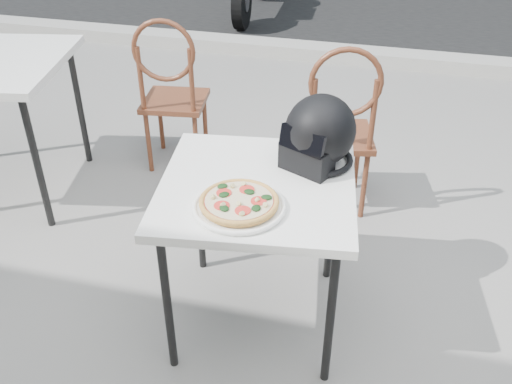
% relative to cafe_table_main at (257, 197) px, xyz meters
% --- Properties ---
extents(ground, '(80.00, 80.00, 0.00)m').
position_rel_cafe_table_main_xyz_m(ground, '(0.37, 0.36, -0.65)').
color(ground, gray).
rests_on(ground, ground).
extents(curb, '(30.00, 0.25, 0.12)m').
position_rel_cafe_table_main_xyz_m(curb, '(0.37, 3.36, -0.59)').
color(curb, '#ACAAA1').
rests_on(curb, ground).
extents(cafe_table_main, '(0.85, 0.85, 0.72)m').
position_rel_cafe_table_main_xyz_m(cafe_table_main, '(0.00, 0.00, 0.00)').
color(cafe_table_main, white).
rests_on(cafe_table_main, ground).
extents(plate, '(0.37, 0.37, 0.02)m').
position_rel_cafe_table_main_xyz_m(plate, '(-0.02, -0.18, 0.07)').
color(plate, white).
rests_on(plate, cafe_table_main).
extents(pizza, '(0.31, 0.31, 0.04)m').
position_rel_cafe_table_main_xyz_m(pizza, '(-0.02, -0.18, 0.10)').
color(pizza, tan).
rests_on(pizza, plate).
extents(helmet, '(0.38, 0.38, 0.29)m').
position_rel_cafe_table_main_xyz_m(helmet, '(0.20, 0.21, 0.19)').
color(helmet, black).
rests_on(helmet, cafe_table_main).
extents(cafe_chair_main, '(0.46, 0.46, 0.99)m').
position_rel_cafe_table_main_xyz_m(cafe_chair_main, '(0.21, 0.94, -0.10)').
color(cafe_chair_main, brown).
rests_on(cafe_chair_main, ground).
extents(cafe_chair_side, '(0.43, 0.43, 0.99)m').
position_rel_cafe_table_main_xyz_m(cafe_chair_side, '(-0.83, 1.17, -0.10)').
color(cafe_chair_side, brown).
rests_on(cafe_chair_side, ground).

